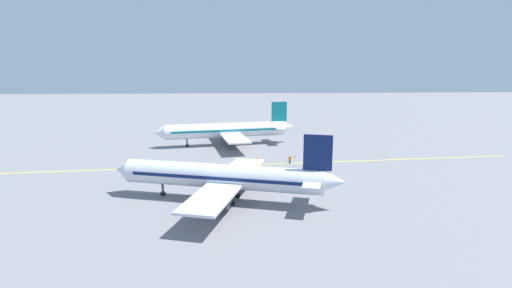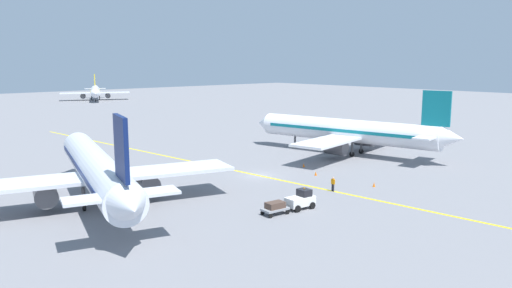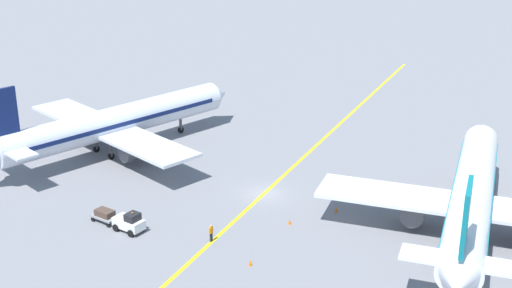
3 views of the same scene
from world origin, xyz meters
TOP-DOWN VIEW (x-y plane):
  - ground_plane at (0.00, 0.00)m, footprint 400.00×400.00m
  - apron_yellow_centreline at (0.00, 0.00)m, footprint 10.82×119.58m
  - airplane_at_gate at (-21.31, 1.38)m, footprint 28.35×34.92m
  - airplane_adjacent_stand at (20.71, 1.71)m, footprint 28.48×35.40m
  - airplane_distant_taxiing at (39.15, 135.04)m, footprint 24.89×30.23m
  - baggage_tug_white at (-6.76, -13.58)m, footprint 3.13×2.00m
  - baggage_cart_trailing at (-10.04, -13.25)m, footprint 2.73×1.65m
  - ground_crew_worker at (0.91, -11.44)m, footprint 0.23×0.58m
  - traffic_cone_near_nose at (5.51, -4.85)m, footprint 0.32×0.32m
  - traffic_cone_mid_apron at (6.17, -13.38)m, footprint 0.32×0.32m
  - traffic_cone_by_wingtip at (8.28, -0.22)m, footprint 0.32×0.32m

SIDE VIEW (x-z plane):
  - ground_plane at x=0.00m, z-range 0.00..0.00m
  - apron_yellow_centreline at x=0.00m, z-range 0.00..0.01m
  - traffic_cone_near_nose at x=5.51m, z-range 0.00..0.55m
  - traffic_cone_mid_apron at x=6.17m, z-range 0.00..0.55m
  - traffic_cone_by_wingtip at x=8.28m, z-range 0.00..0.55m
  - baggage_cart_trailing at x=-10.04m, z-range 0.14..1.38m
  - baggage_tug_white at x=-6.76m, z-range -0.15..1.96m
  - ground_crew_worker at x=0.91m, z-range 0.07..1.75m
  - airplane_distant_taxiing at x=39.15m, z-range -1.43..8.11m
  - airplane_at_gate at x=-21.31m, z-range -1.59..9.01m
  - airplane_adjacent_stand at x=20.71m, z-range -1.59..9.01m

